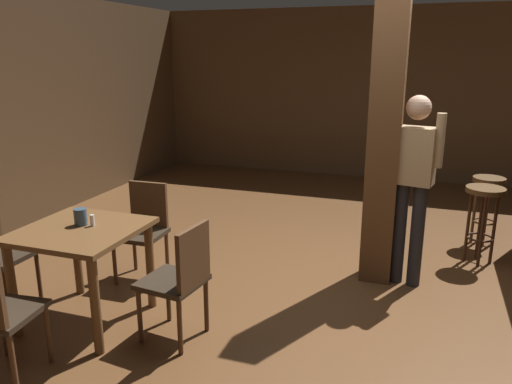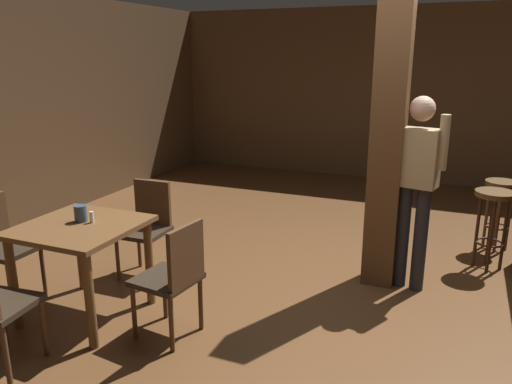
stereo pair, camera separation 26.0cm
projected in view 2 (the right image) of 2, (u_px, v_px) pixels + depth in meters
ground_plane at (337, 293)px, 4.44m from camera, size 10.80×10.80×0.00m
wall_back at (407, 96)px, 8.07m from camera, size 8.00×0.10×2.80m
pillar at (388, 132)px, 4.31m from camera, size 0.28×0.28×2.80m
dining_table at (81, 242)px, 3.91m from camera, size 0.87×0.87×0.78m
chair_north at (147, 224)px, 4.70m from camera, size 0.43×0.43×0.89m
chair_east at (174, 274)px, 3.62m from camera, size 0.47×0.47×0.89m
chair_west at (1, 242)px, 4.24m from camera, size 0.42×0.42×0.89m
napkin_cup at (81, 213)px, 3.92m from camera, size 0.10×0.10×0.13m
salt_shaker at (92, 217)px, 3.90m from camera, size 0.03×0.03×0.09m
standing_person at (416, 180)px, 4.28m from camera, size 0.47×0.27×1.72m
bar_stool_near at (493, 210)px, 4.80m from camera, size 0.37×0.37×0.79m
bar_stool_mid at (500, 199)px, 5.29m from camera, size 0.34×0.34×0.76m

